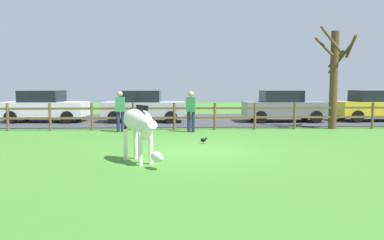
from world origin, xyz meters
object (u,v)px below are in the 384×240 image
(crow_on_grass, at_px, (204,140))
(parked_car_silver, at_px, (144,106))
(zebra, at_px, (139,125))
(parked_car_yellow, at_px, (375,105))
(bare_tree, at_px, (334,75))
(visitor_right_of_tree, at_px, (120,109))
(parked_car_white, at_px, (45,106))
(parked_car_grey, at_px, (283,106))
(visitor_left_of_tree, at_px, (191,110))

(crow_on_grass, distance_m, parked_car_silver, 7.25)
(zebra, relative_size, crow_on_grass, 7.95)
(zebra, xyz_separation_m, parked_car_yellow, (11.12, 9.56, -0.08))
(bare_tree, xyz_separation_m, visitor_right_of_tree, (-9.00, -0.66, -1.39))
(bare_tree, bearing_deg, parked_car_white, 166.51)
(parked_car_grey, height_order, parked_car_yellow, same)
(parked_car_white, bearing_deg, parked_car_silver, -2.85)
(zebra, xyz_separation_m, visitor_right_of_tree, (-1.29, 6.05, -0.02))
(parked_car_yellow, relative_size, visitor_left_of_tree, 2.45)
(zebra, distance_m, parked_car_yellow, 14.66)
(zebra, relative_size, visitor_left_of_tree, 1.04)
(crow_on_grass, xyz_separation_m, parked_car_white, (-7.35, 7.03, 0.72))
(parked_car_grey, bearing_deg, parked_car_silver, 178.41)
(crow_on_grass, bearing_deg, parked_car_white, 136.27)
(crow_on_grass, height_order, visitor_right_of_tree, visitor_right_of_tree)
(visitor_left_of_tree, distance_m, visitor_right_of_tree, 2.84)
(crow_on_grass, distance_m, parked_car_white, 10.20)
(bare_tree, relative_size, crow_on_grass, 20.34)
(crow_on_grass, distance_m, parked_car_yellow, 11.50)
(bare_tree, relative_size, visitor_left_of_tree, 2.67)
(visitor_left_of_tree, bearing_deg, parked_car_silver, 119.80)
(bare_tree, height_order, visitor_left_of_tree, bare_tree)
(bare_tree, relative_size, zebra, 2.56)
(parked_car_silver, xyz_separation_m, visitor_right_of_tree, (-0.65, -3.60, 0.06))
(crow_on_grass, relative_size, parked_car_grey, 0.05)
(parked_car_grey, bearing_deg, parked_car_yellow, 1.23)
(bare_tree, height_order, crow_on_grass, bare_tree)
(bare_tree, distance_m, crow_on_grass, 7.38)
(parked_car_white, distance_m, parked_car_silver, 4.92)
(parked_car_white, distance_m, visitor_left_of_tree, 8.17)
(bare_tree, bearing_deg, visitor_right_of_tree, -175.79)
(crow_on_grass, xyz_separation_m, parked_car_silver, (-2.44, 6.79, 0.72))
(parked_car_yellow, bearing_deg, parked_car_white, 178.85)
(crow_on_grass, bearing_deg, parked_car_silver, 109.74)
(parked_car_grey, distance_m, parked_car_yellow, 4.78)
(bare_tree, xyz_separation_m, parked_car_silver, (-8.35, 2.94, -1.45))
(zebra, distance_m, parked_car_silver, 9.67)
(parked_car_white, height_order, parked_car_yellow, same)
(crow_on_grass, relative_size, parked_car_yellow, 0.05)
(crow_on_grass, height_order, parked_car_silver, parked_car_silver)
(crow_on_grass, height_order, visitor_left_of_tree, visitor_left_of_tree)
(parked_car_white, bearing_deg, parked_car_grey, -2.11)
(parked_car_white, xyz_separation_m, parked_car_silver, (4.92, -0.24, 0.00))
(crow_on_grass, height_order, parked_car_yellow, parked_car_yellow)
(crow_on_grass, distance_m, parked_car_grey, 8.04)
(parked_car_white, bearing_deg, zebra, -60.69)
(parked_car_grey, height_order, parked_car_silver, same)
(crow_on_grass, bearing_deg, visitor_right_of_tree, 134.09)
(bare_tree, relative_size, parked_car_white, 1.07)
(parked_car_grey, bearing_deg, bare_tree, -63.53)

